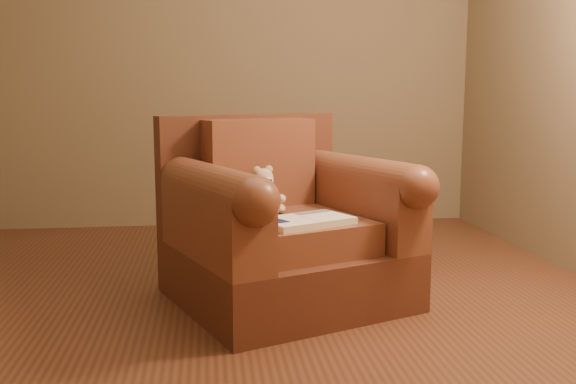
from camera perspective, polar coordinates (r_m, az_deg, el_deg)
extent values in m
plane|color=brown|center=(3.45, -3.97, -9.45)|extent=(4.00, 4.00, 0.00)
cube|color=#746347|center=(5.29, -5.37, 11.68)|extent=(4.00, 0.02, 2.70)
cube|color=#532B1B|center=(3.37, -0.11, -7.22)|extent=(1.37, 1.34, 0.30)
cube|color=#532B1B|center=(3.67, -3.53, 1.73)|extent=(1.03, 0.50, 0.66)
cube|color=brown|center=(3.27, 0.34, -3.58)|extent=(0.85, 0.92, 0.16)
cube|color=brown|center=(3.54, -2.58, 2.60)|extent=(0.64, 0.39, 0.48)
cube|color=brown|center=(3.07, -6.63, -2.73)|extent=(0.53, 0.92, 0.34)
cube|color=brown|center=(3.48, 6.48, -1.38)|extent=(0.53, 0.92, 0.34)
cylinder|color=brown|center=(3.04, -6.68, 0.42)|extent=(0.53, 0.92, 0.21)
cylinder|color=brown|center=(3.45, 6.53, 1.41)|extent=(0.53, 0.92, 0.21)
ellipsoid|color=#D2B493|center=(3.39, -2.10, -0.57)|extent=(0.14, 0.13, 0.15)
sphere|color=#D2B493|center=(3.39, -2.20, 1.23)|extent=(0.11, 0.11, 0.11)
ellipsoid|color=#D2B493|center=(3.37, -2.77, 1.93)|extent=(0.04, 0.02, 0.04)
ellipsoid|color=#D2B493|center=(3.41, -1.72, 2.02)|extent=(0.04, 0.02, 0.04)
ellipsoid|color=beige|center=(3.35, -1.72, 0.98)|extent=(0.05, 0.03, 0.04)
sphere|color=black|center=(3.33, -1.56, 1.04)|extent=(0.01, 0.01, 0.01)
ellipsoid|color=#D2B493|center=(3.31, -2.49, -0.82)|extent=(0.05, 0.09, 0.05)
ellipsoid|color=#D2B493|center=(3.38, -0.60, -0.60)|extent=(0.05, 0.09, 0.05)
ellipsoid|color=#D2B493|center=(3.31, -1.82, -1.61)|extent=(0.06, 0.09, 0.05)
ellipsoid|color=#D2B493|center=(3.35, -0.72, -1.47)|extent=(0.06, 0.09, 0.05)
cube|color=beige|center=(3.06, 1.62, -2.62)|extent=(0.50, 0.42, 0.03)
cube|color=white|center=(3.00, -0.05, -2.54)|extent=(0.30, 0.32, 0.00)
cube|color=white|center=(3.12, 3.22, -2.10)|extent=(0.30, 0.32, 0.00)
cube|color=beige|center=(3.06, 1.62, -2.30)|extent=(0.12, 0.23, 0.00)
cube|color=#0F1638|center=(2.97, -0.82, -2.60)|extent=(0.10, 0.11, 0.00)
cube|color=slate|center=(3.19, 2.24, -1.81)|extent=(0.20, 0.13, 0.00)
cylinder|color=gold|center=(4.11, 8.83, -6.36)|extent=(0.36, 0.36, 0.03)
cylinder|color=gold|center=(4.04, 8.93, -2.18)|extent=(0.04, 0.04, 0.59)
cylinder|color=gold|center=(3.99, 9.04, 2.17)|extent=(0.46, 0.46, 0.02)
cylinder|color=gold|center=(3.99, 9.03, 1.96)|extent=(0.04, 0.04, 0.02)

